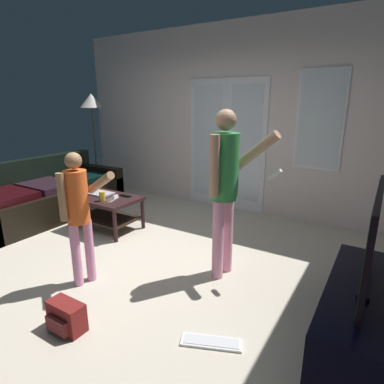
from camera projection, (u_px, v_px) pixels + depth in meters
name	position (u px, v px, depth m)	size (l,w,h in m)	color
ground_plane	(115.00, 265.00, 3.45)	(5.37, 4.92, 0.02)	beige
wall_back_with_doors	(223.00, 122.00, 5.03)	(5.37, 0.09, 2.84)	silver
leather_couch	(46.00, 197.00, 4.83)	(0.97, 2.22, 0.84)	black
coffee_table	(107.00, 206.00, 4.33)	(0.88, 0.59, 0.45)	black
tv_stand	(360.00, 314.00, 2.31)	(0.48, 1.41, 0.42)	black
flat_screen_tv	(372.00, 241.00, 2.16)	(0.08, 1.09, 0.71)	black
person_adult	(226.00, 181.00, 3.00)	(0.63, 0.44, 1.62)	pink
person_child	(79.00, 208.00, 2.90)	(0.57, 0.34, 1.26)	pink
floor_lamp	(92.00, 106.00, 5.73)	(0.40, 0.40, 1.81)	#3A3730
backpack	(66.00, 317.00, 2.44)	(0.30, 0.18, 0.23)	maroon
loose_keyboard	(211.00, 342.00, 2.32)	(0.46, 0.29, 0.02)	white
laptop_closed	(100.00, 193.00, 4.43)	(0.35, 0.24, 0.02)	#BBAFBE
cup_near_edge	(102.00, 196.00, 4.12)	(0.08, 0.08, 0.13)	gold
tv_remote_black	(126.00, 196.00, 4.32)	(0.17, 0.05, 0.02)	black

